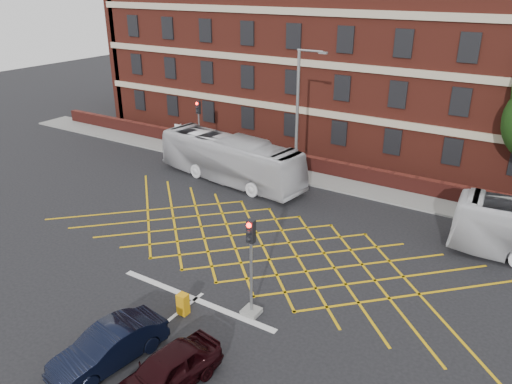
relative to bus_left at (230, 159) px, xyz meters
The scene contains 14 objects.
ground 10.87m from the bus_left, 52.42° to the right, with size 120.00×120.00×0.00m, color black.
victorian_building 16.35m from the bus_left, 63.17° to the left, with size 51.00×12.17×20.40m.
boundary_wall 8.00m from the bus_left, 34.25° to the left, with size 56.00×0.50×1.10m, color #511A15.
far_pavement 7.57m from the bus_left, 27.86° to the left, with size 60.00×3.00×0.12m, color slate.
box_junction_hatching 9.39m from the bus_left, 44.86° to the right, with size 11.50×0.12×0.02m, color #CC990C.
stop_line 13.79m from the bus_left, 61.38° to the right, with size 8.00×0.30×0.02m, color silver.
bus_left is the anchor object (origin of this frame).
car_navy 17.84m from the bus_left, 68.91° to the right, with size 1.49×4.28×1.41m, color black.
car_maroon 18.73m from the bus_left, 61.50° to the right, with size 1.63×4.06×1.38m, color black.
traffic_light_near 14.74m from the bus_left, 51.73° to the right, with size 0.70×0.70×4.27m.
traffic_light_far 5.73m from the bus_left, 149.15° to the left, with size 0.70×0.70×4.27m.
street_lamp 4.99m from the bus_left, ahead, with size 2.25×1.00×8.93m.
direction_signs 7.59m from the bus_left, 155.89° to the left, with size 1.10×0.16×2.20m.
utility_cabinet 14.74m from the bus_left, 62.57° to the right, with size 0.42×0.37×0.92m, color orange.
Camera 1 is at (11.71, -17.14, 12.64)m, focal length 35.00 mm.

